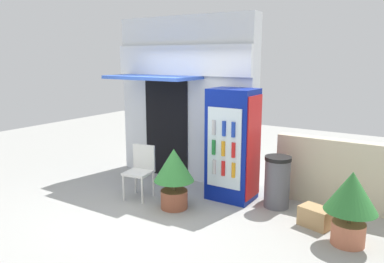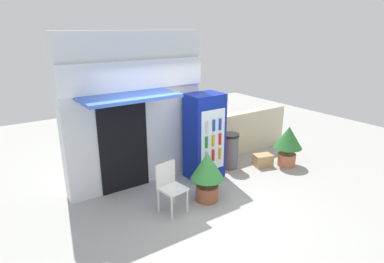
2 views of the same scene
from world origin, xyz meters
The scene contains 9 objects.
ground centered at (0.00, 0.00, 0.00)m, with size 16.00×16.00×0.00m, color #A3A39E.
storefront_building centered at (-0.43, 1.65, 1.59)m, with size 2.92×1.19×3.12m.
drink_cooler centered at (0.91, 1.08, 0.93)m, with size 0.77×0.64×1.87m.
plastic_chair centered at (-0.43, 0.31, 0.52)m, with size 0.48×0.48×0.90m.
potted_plant_near_shop centered at (0.33, 0.21, 0.60)m, with size 0.64×0.64×0.97m.
potted_plant_curbside centered at (2.90, 0.44, 0.61)m, with size 0.66×0.66×0.97m.
trash_bin centered at (1.69, 1.13, 0.42)m, with size 0.42×0.42×0.83m.
stone_boundary_wall centered at (2.76, 1.68, 0.55)m, with size 2.51×0.24×1.10m, color beige.
cardboard_box centered at (2.41, 0.75, 0.14)m, with size 0.43×0.29×0.28m, color tan.
Camera 1 is at (3.62, -4.40, 2.37)m, focal length 35.19 mm.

